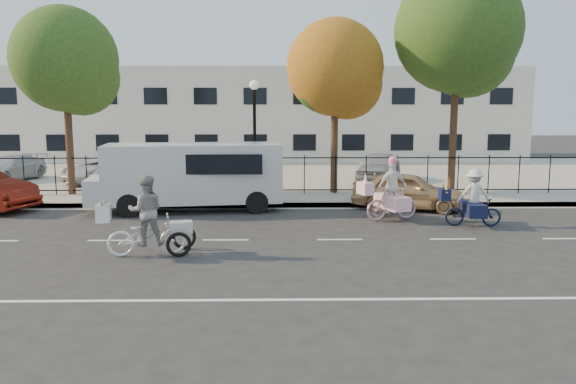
{
  "coord_description": "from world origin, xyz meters",
  "views": [
    {
      "loc": [
        1.38,
        -14.39,
        3.4
      ],
      "look_at": [
        1.66,
        1.2,
        1.1
      ],
      "focal_mm": 35.0,
      "sensor_mm": 36.0,
      "label": 1
    }
  ],
  "objects_px": {
    "bull_bike": "(472,203)",
    "pedestrian": "(124,174)",
    "lot_car_a": "(9,168)",
    "lot_car_b": "(102,169)",
    "lot_car_d": "(379,167)",
    "white_van": "(190,174)",
    "zebra_trike": "(147,225)",
    "unicorn_bike": "(391,197)",
    "gold_sedan": "(408,191)",
    "lamppost": "(254,117)",
    "lot_car_c": "(183,171)"
  },
  "relations": [
    {
      "from": "lot_car_b",
      "to": "pedestrian",
      "type": "bearing_deg",
      "value": -45.83
    },
    {
      "from": "lot_car_b",
      "to": "lot_car_d",
      "type": "bearing_deg",
      "value": 18.62
    },
    {
      "from": "white_van",
      "to": "lot_car_a",
      "type": "bearing_deg",
      "value": 135.94
    },
    {
      "from": "white_van",
      "to": "lot_car_a",
      "type": "xyz_separation_m",
      "value": [
        -9.34,
        6.88,
        -0.51
      ]
    },
    {
      "from": "lot_car_a",
      "to": "lot_car_b",
      "type": "relative_size",
      "value": 0.95
    },
    {
      "from": "bull_bike",
      "to": "white_van",
      "type": "xyz_separation_m",
      "value": [
        -8.67,
        2.8,
        0.57
      ]
    },
    {
      "from": "gold_sedan",
      "to": "lot_car_a",
      "type": "height_order",
      "value": "lot_car_a"
    },
    {
      "from": "bull_bike",
      "to": "lot_car_a",
      "type": "relative_size",
      "value": 0.46
    },
    {
      "from": "white_van",
      "to": "unicorn_bike",
      "type": "bearing_deg",
      "value": -23.86
    },
    {
      "from": "zebra_trike",
      "to": "bull_bike",
      "type": "distance_m",
      "value": 9.32
    },
    {
      "from": "lot_car_a",
      "to": "lot_car_c",
      "type": "relative_size",
      "value": 1.01
    },
    {
      "from": "lamppost",
      "to": "gold_sedan",
      "type": "relative_size",
      "value": 1.15
    },
    {
      "from": "unicorn_bike",
      "to": "bull_bike",
      "type": "distance_m",
      "value": 2.4
    },
    {
      "from": "lamppost",
      "to": "pedestrian",
      "type": "relative_size",
      "value": 2.44
    },
    {
      "from": "bull_bike",
      "to": "lot_car_d",
      "type": "relative_size",
      "value": 0.47
    },
    {
      "from": "zebra_trike",
      "to": "unicorn_bike",
      "type": "xyz_separation_m",
      "value": [
        6.56,
        4.09,
        0.01
      ]
    },
    {
      "from": "bull_bike",
      "to": "gold_sedan",
      "type": "height_order",
      "value": "bull_bike"
    },
    {
      "from": "pedestrian",
      "to": "zebra_trike",
      "type": "bearing_deg",
      "value": 88.08
    },
    {
      "from": "lamppost",
      "to": "lot_car_b",
      "type": "bearing_deg",
      "value": 149.94
    },
    {
      "from": "zebra_trike",
      "to": "gold_sedan",
      "type": "xyz_separation_m",
      "value": [
        7.52,
        5.97,
        -0.09
      ]
    },
    {
      "from": "bull_bike",
      "to": "lot_car_b",
      "type": "xyz_separation_m",
      "value": [
        -13.62,
        9.18,
        0.06
      ]
    },
    {
      "from": "unicorn_bike",
      "to": "pedestrian",
      "type": "relative_size",
      "value": 1.14
    },
    {
      "from": "zebra_trike",
      "to": "lot_car_d",
      "type": "relative_size",
      "value": 0.56
    },
    {
      "from": "gold_sedan",
      "to": "bull_bike",
      "type": "bearing_deg",
      "value": -138.65
    },
    {
      "from": "lot_car_a",
      "to": "lamppost",
      "type": "bearing_deg",
      "value": -9.88
    },
    {
      "from": "unicorn_bike",
      "to": "lot_car_b",
      "type": "bearing_deg",
      "value": 35.64
    },
    {
      "from": "bull_bike",
      "to": "pedestrian",
      "type": "relative_size",
      "value": 1.03
    },
    {
      "from": "lamppost",
      "to": "lot_car_a",
      "type": "height_order",
      "value": "lamppost"
    },
    {
      "from": "gold_sedan",
      "to": "lot_car_c",
      "type": "bearing_deg",
      "value": 76.8
    },
    {
      "from": "white_van",
      "to": "lot_car_d",
      "type": "bearing_deg",
      "value": 32.87
    },
    {
      "from": "pedestrian",
      "to": "lot_car_c",
      "type": "distance_m",
      "value": 3.64
    },
    {
      "from": "unicorn_bike",
      "to": "lot_car_a",
      "type": "bearing_deg",
      "value": 42.53
    },
    {
      "from": "gold_sedan",
      "to": "lot_car_a",
      "type": "distance_m",
      "value": 18.11
    },
    {
      "from": "lamppost",
      "to": "bull_bike",
      "type": "distance_m",
      "value": 8.67
    },
    {
      "from": "lamppost",
      "to": "lot_car_b",
      "type": "height_order",
      "value": "lamppost"
    },
    {
      "from": "lamppost",
      "to": "white_van",
      "type": "bearing_deg",
      "value": -132.36
    },
    {
      "from": "unicorn_bike",
      "to": "gold_sedan",
      "type": "relative_size",
      "value": 0.54
    },
    {
      "from": "zebra_trike",
      "to": "lot_car_a",
      "type": "xyz_separation_m",
      "value": [
        -9.24,
        12.84,
        0.0
      ]
    },
    {
      "from": "lot_car_c",
      "to": "lot_car_d",
      "type": "xyz_separation_m",
      "value": [
        8.66,
        1.48,
        0.01
      ]
    },
    {
      "from": "zebra_trike",
      "to": "gold_sedan",
      "type": "bearing_deg",
      "value": -64.34
    },
    {
      "from": "bull_bike",
      "to": "white_van",
      "type": "relative_size",
      "value": 0.28
    },
    {
      "from": "lot_car_b",
      "to": "lot_car_d",
      "type": "xyz_separation_m",
      "value": [
        12.53,
        0.11,
        0.08
      ]
    },
    {
      "from": "pedestrian",
      "to": "lot_car_c",
      "type": "bearing_deg",
      "value": -136.74
    },
    {
      "from": "gold_sedan",
      "to": "pedestrian",
      "type": "distance_m",
      "value": 10.27
    },
    {
      "from": "bull_bike",
      "to": "lot_car_c",
      "type": "relative_size",
      "value": 0.46
    },
    {
      "from": "unicorn_bike",
      "to": "zebra_trike",
      "type": "bearing_deg",
      "value": 103.46
    },
    {
      "from": "lamppost",
      "to": "unicorn_bike",
      "type": "height_order",
      "value": "lamppost"
    },
    {
      "from": "lamppost",
      "to": "lot_car_a",
      "type": "bearing_deg",
      "value": 158.19
    },
    {
      "from": "zebra_trike",
      "to": "unicorn_bike",
      "type": "height_order",
      "value": "unicorn_bike"
    },
    {
      "from": "white_van",
      "to": "pedestrian",
      "type": "height_order",
      "value": "white_van"
    }
  ]
}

